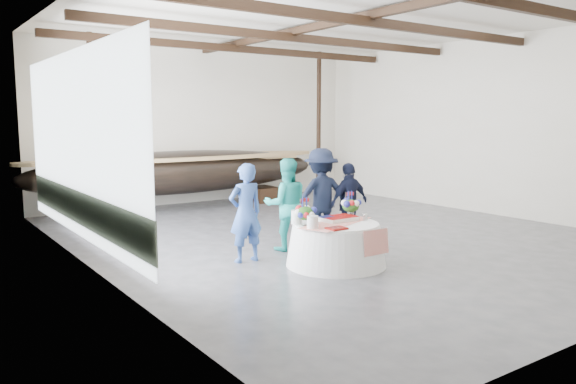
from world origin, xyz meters
TOP-DOWN VIEW (x-y plane):
  - floor at (0.00, 0.00)m, footprint 10.00×12.00m
  - wall_back at (0.00, 6.00)m, footprint 10.00×0.02m
  - wall_left at (-5.00, 0.00)m, footprint 0.02×12.00m
  - wall_right at (5.00, 0.00)m, footprint 0.02×12.00m
  - ceiling at (0.00, 0.00)m, footprint 10.00×12.00m
  - pavilion_structure at (0.00, 0.85)m, footprint 9.80×11.76m
  - open_bay at (-4.95, 1.00)m, footprint 0.03×7.00m
  - longboat_display at (-1.16, 5.01)m, footprint 8.50×1.70m
  - banquet_table at (-1.57, -1.93)m, footprint 1.68×1.68m
  - tabletop_items at (-1.61, -1.77)m, footprint 1.64×1.07m
  - guest_woman_blue at (-2.68, -0.85)m, footprint 0.63×0.43m
  - guest_woman_teal at (-1.61, -0.53)m, footprint 1.03×0.93m
  - guest_man_left at (-0.71, -0.43)m, footprint 1.35×0.98m
  - guest_man_right at (-0.19, -0.68)m, footprint 0.94×0.42m

SIDE VIEW (x-z plane):
  - floor at x=0.00m, z-range -0.01..0.01m
  - banquet_table at x=-1.57m, z-range 0.00..0.72m
  - guest_man_right at x=-0.19m, z-range 0.00..1.59m
  - guest_woman_blue at x=-2.68m, z-range 0.00..1.70m
  - guest_woman_teal at x=-1.61m, z-range 0.00..1.72m
  - tabletop_items at x=-1.61m, z-range 0.67..1.07m
  - guest_man_left at x=-0.71m, z-range 0.00..1.87m
  - longboat_display at x=-1.16m, z-range 0.22..1.81m
  - open_bay at x=-4.95m, z-range 0.23..3.43m
  - wall_back at x=0.00m, z-range 0.00..4.50m
  - wall_left at x=-5.00m, z-range 0.00..4.50m
  - wall_right at x=5.00m, z-range 0.00..4.50m
  - pavilion_structure at x=0.00m, z-range 1.75..6.25m
  - ceiling at x=0.00m, z-range 4.50..4.50m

